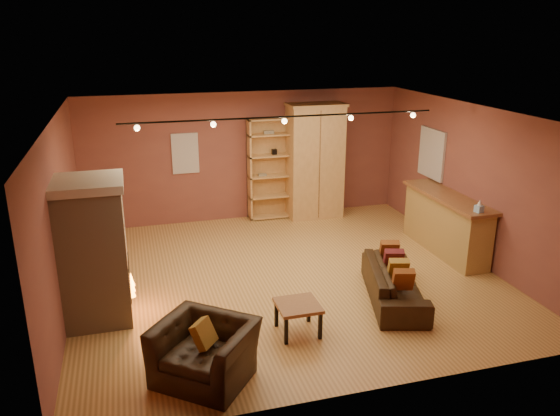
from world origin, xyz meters
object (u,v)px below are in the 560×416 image
object	(u,v)px
bar_counter	(446,223)
armchair	(204,343)
fireplace	(94,251)
armoire	(315,161)
coffee_table	(298,308)
loveseat	(395,277)
bookcase	(268,168)

from	to	relation	value
bar_counter	armchair	distance (m)	5.68
fireplace	armoire	xyz separation A→B (m)	(4.54, 3.53, 0.21)
fireplace	coffee_table	size ratio (longest dim) A/B	3.62
fireplace	loveseat	distance (m)	4.51
coffee_table	bookcase	bearing A→B (deg)	80.01
bookcase	armoire	xyz separation A→B (m)	(1.01, -0.21, 0.13)
fireplace	bar_counter	bearing A→B (deg)	7.90
loveseat	armchair	bearing A→B (deg)	127.25
loveseat	coffee_table	bearing A→B (deg)	122.75
armoire	bar_counter	xyz separation A→B (m)	(1.70, -2.66, -0.71)
bookcase	coffee_table	distance (m)	5.04
bar_counter	coffee_table	bearing A→B (deg)	-150.28
armoire	loveseat	world-z (taller)	armoire
armchair	armoire	bearing A→B (deg)	97.57
armoire	bar_counter	size ratio (longest dim) A/B	1.09
bookcase	armchair	world-z (taller)	bookcase
loveseat	bar_counter	bearing A→B (deg)	-34.07
loveseat	coffee_table	distance (m)	1.82
bookcase	armchair	distance (m)	6.08
loveseat	armoire	bearing A→B (deg)	14.39
fireplace	bookcase	size ratio (longest dim) A/B	0.94
fireplace	coffee_table	bearing A→B (deg)	-23.80
coffee_table	loveseat	bearing A→B (deg)	16.58
armoire	loveseat	size ratio (longest dim) A/B	1.26
bookcase	armoire	distance (m)	1.04
armoire	coffee_table	world-z (taller)	armoire
fireplace	armoire	distance (m)	5.75
fireplace	armchair	xyz separation A→B (m)	(1.26, -1.87, -0.57)
fireplace	loveseat	size ratio (longest dim) A/B	1.05
bookcase	armchair	xyz separation A→B (m)	(-2.27, -5.60, -0.65)
armchair	coffee_table	xyz separation A→B (m)	(1.40, 0.69, -0.11)
bar_counter	coffee_table	size ratio (longest dim) A/B	3.99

